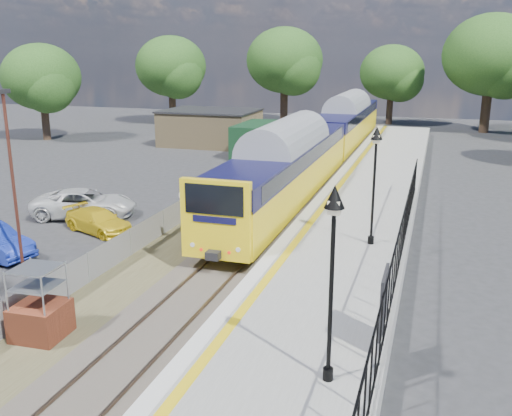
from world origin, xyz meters
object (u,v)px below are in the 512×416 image
at_px(speed_sign, 186,209).
at_px(carpark_lamp, 12,172).
at_px(train, 324,138).
at_px(brick_plinth, 39,304).
at_px(car_yellow, 98,221).
at_px(victorian_lamp_south, 333,240).
at_px(car_white, 84,203).
at_px(victorian_lamp_north, 375,158).

distance_m(speed_sign, carpark_lamp, 6.99).
distance_m(train, brick_plinth, 26.51).
xyz_separation_m(speed_sign, car_yellow, (-4.78, 0.65, -1.17)).
xyz_separation_m(train, speed_sign, (-2.51, -17.54, -0.62)).
bearing_deg(brick_plinth, carpark_lamp, 134.55).
xyz_separation_m(victorian_lamp_south, brick_plinth, (-8.70, 1.05, -3.21)).
distance_m(brick_plinth, car_white, 12.97).
relative_size(victorian_lamp_south, train, 0.11).
bearing_deg(victorian_lamp_south, car_white, 140.09).
height_order(brick_plinth, speed_sign, speed_sign).
distance_m(train, speed_sign, 17.73).
height_order(train, brick_plinth, train).
height_order(speed_sign, carpark_lamp, carpark_lamp).
xyz_separation_m(victorian_lamp_north, train, (-5.30, 17.34, -1.96)).
bearing_deg(train, victorian_lamp_north, -73.01).
relative_size(train, car_yellow, 10.82).
distance_m(train, carpark_lamp, 23.45).
xyz_separation_m(victorian_lamp_south, car_yellow, (-12.79, 10.46, -3.75)).
bearing_deg(brick_plinth, victorian_lamp_north, 46.47).
xyz_separation_m(victorian_lamp_south, speed_sign, (-8.01, 9.81, -2.58)).
height_order(victorian_lamp_south, victorian_lamp_north, same).
bearing_deg(car_white, speed_sign, -129.58).
bearing_deg(car_white, car_yellow, -152.20).
relative_size(victorian_lamp_north, brick_plinth, 2.03).
height_order(train, carpark_lamp, carpark_lamp).
relative_size(speed_sign, carpark_lamp, 0.37).
relative_size(brick_plinth, carpark_lamp, 0.33).
bearing_deg(carpark_lamp, brick_plinth, -45.45).
relative_size(carpark_lamp, car_white, 1.35).
relative_size(victorian_lamp_south, victorian_lamp_north, 1.00).
xyz_separation_m(brick_plinth, carpark_lamp, (-3.95, 4.01, 2.86)).
xyz_separation_m(victorian_lamp_south, car_white, (-14.88, 12.44, -3.59)).
height_order(victorian_lamp_north, car_yellow, victorian_lamp_north).
height_order(train, car_white, train).
bearing_deg(victorian_lamp_south, speed_sign, 129.25).
relative_size(brick_plinth, car_white, 0.44).
xyz_separation_m(train, car_white, (-9.38, -14.90, -1.63)).
relative_size(speed_sign, car_yellow, 0.68).
bearing_deg(car_yellow, carpark_lamp, -157.54).
xyz_separation_m(victorian_lamp_north, brick_plinth, (-8.50, -8.95, -3.21)).
relative_size(victorian_lamp_north, speed_sign, 1.79).
distance_m(train, car_white, 17.68).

